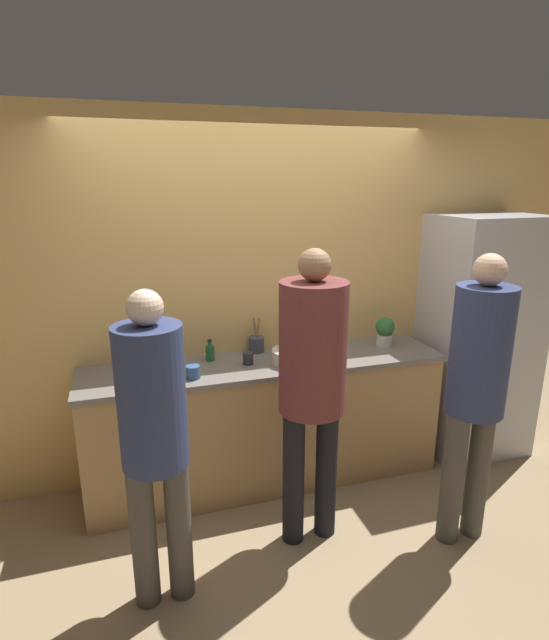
# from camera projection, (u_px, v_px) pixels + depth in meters

# --- Properties ---
(ground_plane) EXTENTS (14.00, 14.00, 0.00)m
(ground_plane) POSITION_uv_depth(u_px,v_px,m) (280.00, 504.00, 3.42)
(ground_plane) COLOR #9E8460
(wall_back) EXTENTS (5.20, 0.06, 2.60)m
(wall_back) POSITION_uv_depth(u_px,v_px,m) (254.00, 299.00, 3.63)
(wall_back) COLOR #E0B266
(wall_back) RESTS_ON ground_plane
(counter) EXTENTS (2.53, 0.61, 0.93)m
(counter) POSITION_uv_depth(u_px,v_px,m) (266.00, 421.00, 3.60)
(counter) COLOR tan
(counter) RESTS_ON ground_plane
(refrigerator) EXTENTS (0.78, 0.65, 1.89)m
(refrigerator) POSITION_uv_depth(u_px,v_px,m) (478.00, 337.00, 3.92)
(refrigerator) COLOR #B7B7BC
(refrigerator) RESTS_ON ground_plane
(person_left) EXTENTS (0.32, 0.32, 1.68)m
(person_left) POSITION_uv_depth(u_px,v_px,m) (154.00, 430.00, 2.40)
(person_left) COLOR #4C4742
(person_left) RESTS_ON ground_plane
(person_center) EXTENTS (0.38, 0.38, 1.79)m
(person_center) POSITION_uv_depth(u_px,v_px,m) (312.00, 371.00, 2.82)
(person_center) COLOR black
(person_center) RESTS_ON ground_plane
(person_right) EXTENTS (0.33, 0.33, 1.77)m
(person_right) POSITION_uv_depth(u_px,v_px,m) (477.00, 380.00, 2.84)
(person_right) COLOR #4C4742
(person_right) RESTS_ON ground_plane
(fruit_bowl) EXTENTS (0.27, 0.27, 0.14)m
(fruit_bowl) POSITION_uv_depth(u_px,v_px,m) (292.00, 356.00, 3.42)
(fruit_bowl) COLOR beige
(fruit_bowl) RESTS_ON counter
(utensil_crock) EXTENTS (0.11, 0.11, 0.26)m
(utensil_crock) POSITION_uv_depth(u_px,v_px,m) (256.00, 344.00, 3.63)
(utensil_crock) COLOR #3D424C
(utensil_crock) RESTS_ON counter
(bottle_green) EXTENTS (0.06, 0.06, 0.15)m
(bottle_green) POSITION_uv_depth(u_px,v_px,m) (210.00, 352.00, 3.46)
(bottle_green) COLOR #236033
(bottle_green) RESTS_ON counter
(cup_blue) EXTENTS (0.09, 0.09, 0.08)m
(cup_blue) POSITION_uv_depth(u_px,v_px,m) (193.00, 372.00, 3.16)
(cup_blue) COLOR #335184
(cup_blue) RESTS_ON counter
(cup_black) EXTENTS (0.07, 0.07, 0.08)m
(cup_black) POSITION_uv_depth(u_px,v_px,m) (248.00, 358.00, 3.40)
(cup_black) COLOR #28282D
(cup_black) RESTS_ON counter
(potted_plant) EXTENTS (0.14, 0.14, 0.22)m
(potted_plant) POSITION_uv_depth(u_px,v_px,m) (385.00, 331.00, 3.75)
(potted_plant) COLOR beige
(potted_plant) RESTS_ON counter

